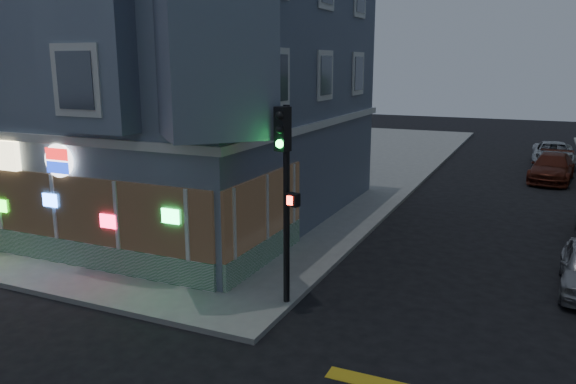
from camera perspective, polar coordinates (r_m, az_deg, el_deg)
The scene contains 6 objects.
ground at distance 13.26m, azimuth -19.75°, elevation -15.69°, with size 120.00×120.00×0.00m, color black.
sidewalk_nw at distance 38.59m, azimuth -10.70°, elevation 3.62°, with size 33.00×42.00×0.15m, color gray.
corner_building at distance 23.98m, azimuth -12.96°, elevation 11.75°, with size 14.60×14.60×11.40m.
parked_car_c at distance 33.23m, azimuth 25.23°, elevation 2.25°, with size 2.03×4.98×1.45m, color #561F13.
parked_car_d at distance 38.37m, azimuth 25.32°, elevation 3.52°, with size 2.38×5.16×1.43m, color #ABB0B6.
traffic_signal at distance 13.71m, azimuth -0.30°, elevation 1.95°, with size 0.64×0.57×5.06m.
Camera 1 is at (8.42, -8.16, 6.19)m, focal length 35.00 mm.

